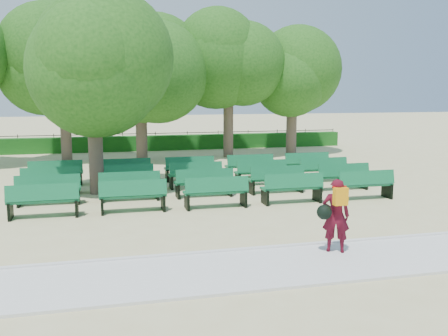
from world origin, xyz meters
name	(u,v)px	position (x,y,z in m)	size (l,w,h in m)	color
ground	(173,197)	(0.00, 0.00, 0.00)	(120.00, 120.00, 0.00)	#C2B881
paving	(227,271)	(0.00, -7.40, 0.03)	(30.00, 2.20, 0.06)	silver
curb	(214,253)	(0.00, -6.25, 0.05)	(30.00, 0.12, 0.10)	silver
hedge	(140,143)	(0.00, 14.00, 0.45)	(26.00, 0.70, 0.90)	#185617
fence	(140,150)	(0.00, 14.40, 0.00)	(26.00, 0.10, 1.02)	black
tree_line	(146,159)	(0.00, 10.00, 0.00)	(21.80, 6.80, 7.04)	#265C18
bench_array	(200,189)	(1.08, 0.66, 0.10)	(2.01, 0.75, 1.25)	#116438
tree_among	(92,68)	(-2.51, 1.28, 4.34)	(4.90, 4.90, 6.57)	brown
person	(335,215)	(2.58, -6.86, 0.90)	(0.82, 0.60, 1.63)	#490A17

